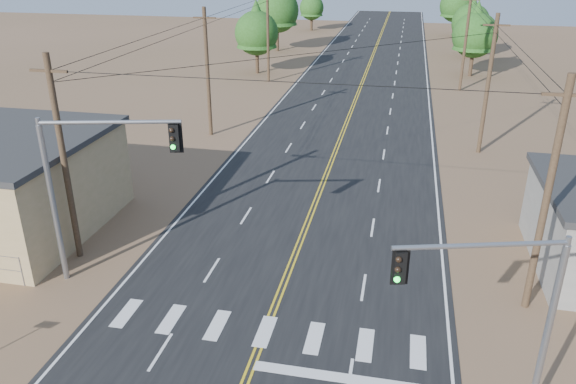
# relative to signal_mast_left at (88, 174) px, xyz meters

# --- Properties ---
(road) EXTENTS (15.00, 200.00, 0.02)m
(road) POSITION_rel_signal_mast_left_xyz_m (8.35, 19.61, -5.17)
(road) COLOR black
(road) RESTS_ON ground
(utility_pole_left_near) EXTENTS (1.80, 0.30, 10.00)m
(utility_pole_left_near) POSITION_rel_signal_mast_left_xyz_m (-2.15, 1.61, -0.06)
(utility_pole_left_near) COLOR #4C3826
(utility_pole_left_near) RESTS_ON ground
(utility_pole_left_mid) EXTENTS (1.80, 0.30, 10.00)m
(utility_pole_left_mid) POSITION_rel_signal_mast_left_xyz_m (-2.15, 21.61, -0.06)
(utility_pole_left_mid) COLOR #4C3826
(utility_pole_left_mid) RESTS_ON ground
(utility_pole_left_far) EXTENTS (1.80, 0.30, 10.00)m
(utility_pole_left_far) POSITION_rel_signal_mast_left_xyz_m (-2.15, 41.61, -0.06)
(utility_pole_left_far) COLOR #4C3826
(utility_pole_left_far) RESTS_ON ground
(utility_pole_right_near) EXTENTS (1.80, 0.30, 10.00)m
(utility_pole_right_near) POSITION_rel_signal_mast_left_xyz_m (18.85, 1.61, -0.06)
(utility_pole_right_near) COLOR #4C3826
(utility_pole_right_near) RESTS_ON ground
(utility_pole_right_mid) EXTENTS (1.80, 0.30, 10.00)m
(utility_pole_right_mid) POSITION_rel_signal_mast_left_xyz_m (18.85, 21.61, -0.06)
(utility_pole_right_mid) COLOR #4C3826
(utility_pole_right_mid) RESTS_ON ground
(utility_pole_right_far) EXTENTS (1.80, 0.30, 10.00)m
(utility_pole_right_far) POSITION_rel_signal_mast_left_xyz_m (18.85, 41.61, -0.06)
(utility_pole_right_far) COLOR #4C3826
(utility_pole_right_far) RESTS_ON ground
(signal_mast_left) EXTENTS (5.86, 1.61, 7.70)m
(signal_mast_left) POSITION_rel_signal_mast_left_xyz_m (0.00, 0.00, 0.00)
(signal_mast_left) COLOR gray
(signal_mast_left) RESTS_ON ground
(signal_mast_right) EXTENTS (4.97, 1.65, 6.72)m
(signal_mast_right) POSITION_rel_signal_mast_left_xyz_m (16.48, -5.34, -0.66)
(signal_mast_right) COLOR gray
(signal_mast_right) RESTS_ON ground
(tree_left_near) EXTENTS (5.15, 5.15, 8.58)m
(tree_left_near) POSITION_rel_signal_mast_left_xyz_m (-4.54, 45.77, 0.07)
(tree_left_near) COLOR #3F2D1E
(tree_left_near) RESTS_ON ground
(tree_left_mid) EXTENTS (6.17, 6.17, 10.28)m
(tree_left_mid) POSITION_rel_signal_mast_left_xyz_m (-5.65, 61.67, 1.11)
(tree_left_mid) COLOR #3F2D1E
(tree_left_mid) RESTS_ON ground
(tree_left_far) EXTENTS (4.32, 4.32, 7.21)m
(tree_left_far) POSITION_rel_signal_mast_left_xyz_m (-4.38, 83.99, -0.77)
(tree_left_far) COLOR #3F2D1E
(tree_left_far) RESTS_ON ground
(tree_right_near) EXTENTS (5.16, 5.16, 8.59)m
(tree_right_near) POSITION_rel_signal_mast_left_xyz_m (20.54, 49.30, 0.08)
(tree_right_near) COLOR #3F2D1E
(tree_right_near) RESTS_ON ground
(tree_right_mid) EXTENTS (5.03, 5.03, 8.38)m
(tree_right_mid) POSITION_rel_signal_mast_left_xyz_m (21.12, 61.76, -0.05)
(tree_right_mid) COLOR #3F2D1E
(tree_right_mid) RESTS_ON ground
(tree_right_far) EXTENTS (5.47, 5.47, 9.11)m
(tree_right_far) POSITION_rel_signal_mast_left_xyz_m (20.51, 81.82, 0.39)
(tree_right_far) COLOR #3F2D1E
(tree_right_far) RESTS_ON ground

